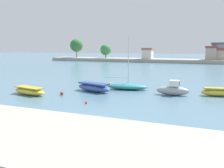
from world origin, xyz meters
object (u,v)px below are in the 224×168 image
at_px(moored_boat_3, 173,90).
at_px(moored_boat_4, 217,92).
at_px(mooring_buoy_1, 62,93).
at_px(mooring_buoy_2, 86,102).
at_px(moored_boat_0, 29,91).
at_px(moored_boat_1, 94,87).
at_px(moored_boat_2, 127,86).
at_px(mooring_buoy_3, 110,84).

relative_size(moored_boat_3, moored_boat_4, 1.01).
xyz_separation_m(moored_boat_3, moored_boat_4, (4.82, 1.45, -0.20)).
bearing_deg(mooring_buoy_1, moored_boat_3, 21.53).
bearing_deg(mooring_buoy_1, mooring_buoy_2, -30.69).
bearing_deg(moored_boat_3, moored_boat_0, -162.17).
bearing_deg(moored_boat_1, moored_boat_0, -125.67).
relative_size(moored_boat_4, mooring_buoy_2, 15.28).
bearing_deg(moored_boat_2, mooring_buoy_3, 131.48).
distance_m(moored_boat_1, mooring_buoy_1, 4.24).
relative_size(moored_boat_0, moored_boat_3, 1.36).
distance_m(moored_boat_4, mooring_buoy_2, 15.19).
height_order(mooring_buoy_1, mooring_buoy_2, mooring_buoy_1).
xyz_separation_m(moored_boat_3, mooring_buoy_1, (-12.11, -4.78, -0.44)).
distance_m(moored_boat_1, moored_boat_3, 9.76).
relative_size(mooring_buoy_1, mooring_buoy_2, 1.70).
bearing_deg(moored_boat_1, moored_boat_4, 28.20).
height_order(moored_boat_1, moored_boat_2, moored_boat_2).
bearing_deg(moored_boat_2, mooring_buoy_1, -142.03).
distance_m(moored_boat_0, moored_boat_1, 7.74).
distance_m(moored_boat_3, mooring_buoy_3, 10.94).
bearing_deg(moored_boat_4, mooring_buoy_3, 158.73).
bearing_deg(mooring_buoy_1, mooring_buoy_3, 76.73).
relative_size(moored_boat_1, moored_boat_4, 1.45).
distance_m(moored_boat_1, mooring_buoy_2, 6.68).
height_order(mooring_buoy_1, mooring_buoy_3, mooring_buoy_1).
distance_m(moored_boat_1, mooring_buoy_3, 6.01).
bearing_deg(mooring_buoy_1, moored_boat_1, 54.62).
height_order(mooring_buoy_2, mooring_buoy_3, mooring_buoy_3).
xyz_separation_m(moored_boat_0, moored_boat_1, (6.18, 4.66, 0.09)).
xyz_separation_m(moored_boat_2, moored_boat_3, (6.19, -1.68, 0.22)).
bearing_deg(mooring_buoy_2, moored_boat_3, 45.81).
bearing_deg(moored_boat_3, mooring_buoy_1, -161.33).
xyz_separation_m(mooring_buoy_2, mooring_buoy_3, (-2.51, 12.26, 0.05)).
bearing_deg(mooring_buoy_3, mooring_buoy_2, -78.44).
bearing_deg(moored_boat_3, moored_boat_1, -175.03).
distance_m(moored_boat_2, mooring_buoy_3, 4.76).
relative_size(moored_boat_0, mooring_buoy_1, 12.27).
bearing_deg(mooring_buoy_2, mooring_buoy_3, 101.56).
height_order(moored_boat_0, moored_boat_1, moored_boat_1).
bearing_deg(mooring_buoy_2, moored_boat_1, 110.05).
xyz_separation_m(moored_boat_4, mooring_buoy_3, (-14.70, 3.22, -0.28)).
relative_size(moored_boat_1, moored_boat_2, 0.80).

